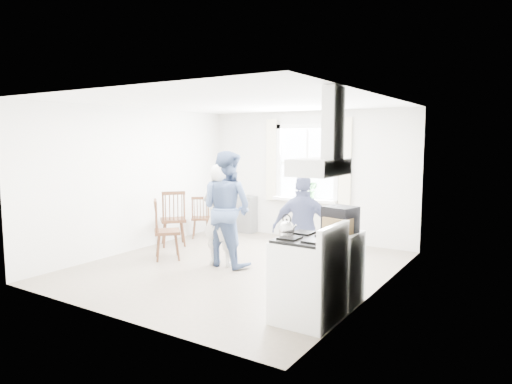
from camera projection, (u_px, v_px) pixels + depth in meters
name	position (u px, v px, depth m)	size (l,w,h in m)	color
room_shell	(238.00, 186.00, 7.18)	(4.62, 5.12, 2.64)	gray
window_assembly	(307.00, 168.00, 9.21)	(1.88, 0.24, 1.70)	white
range_hood	(324.00, 152.00, 4.88)	(0.45, 0.76, 0.94)	white
shelf_unit	(246.00, 214.00, 9.99)	(0.40, 0.30, 0.80)	gray
gas_stove	(309.00, 278.00, 5.13)	(0.68, 0.76, 1.12)	white
kettle	(287.00, 229.00, 5.11)	(0.18, 0.18, 0.26)	silver
low_cabinet	(338.00, 267.00, 5.68)	(0.50, 0.55, 0.90)	white
stereo_stack	(340.00, 219.00, 5.58)	(0.42, 0.39, 0.32)	black
cardboard_box	(338.00, 226.00, 5.51)	(0.31, 0.22, 0.20)	olive
windsor_chair_a	(201.00, 213.00, 9.35)	(0.51, 0.51, 0.88)	#402314
windsor_chair_b	(160.00, 223.00, 7.72)	(0.61, 0.60, 1.03)	#402314
windsor_chair_c	(173.00, 212.00, 8.62)	(0.63, 0.63, 1.08)	#402314
person_left	(220.00, 215.00, 7.31)	(0.60, 0.60, 1.66)	silver
person_mid	(227.00, 209.00, 7.33)	(0.90, 0.90, 1.85)	#4A5F8A
person_right	(304.00, 230.00, 6.37)	(0.91, 0.91, 1.55)	navy
potted_plant	(312.00, 190.00, 9.10)	(0.19, 0.19, 0.34)	#327236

